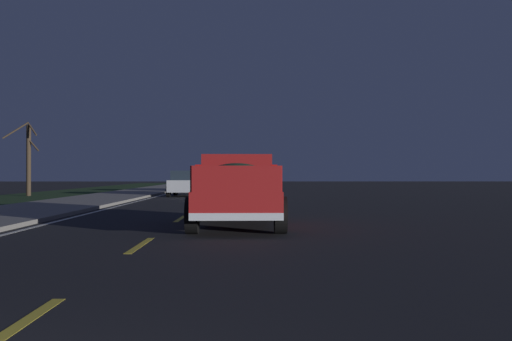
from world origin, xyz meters
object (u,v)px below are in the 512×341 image
pickup_truck (237,188)px  sedan_silver (187,183)px  bare_tree_far (28,158)px  sedan_tan (198,181)px

pickup_truck → sedan_silver: pickup_truck is taller
bare_tree_far → sedan_tan: bearing=-53.3°
pickup_truck → sedan_silver: bearing=9.7°
sedan_tan → sedan_silver: same height
sedan_silver → bare_tree_far: bearing=87.9°
pickup_truck → bare_tree_far: bearing=32.8°
sedan_silver → bare_tree_far: bare_tree_far is taller
sedan_silver → pickup_truck: bearing=-170.3°
sedan_tan → sedan_silver: bearing=179.7°
pickup_truck → bare_tree_far: bare_tree_far is taller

